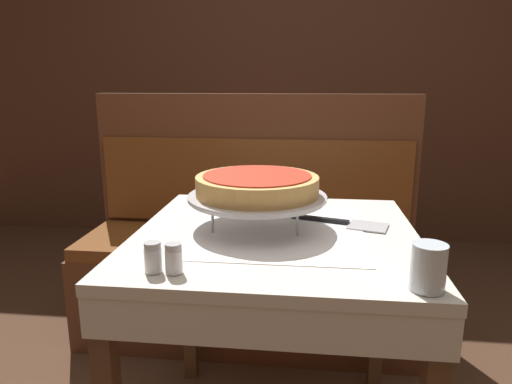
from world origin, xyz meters
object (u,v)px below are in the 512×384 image
dining_table_rear (256,162)px  pizza_server (343,223)px  deep_dish_pizza (257,185)px  pepper_shaker (174,258)px  pizza_pan_stand (257,198)px  condiment_caddy (242,137)px  salt_shaker (153,257)px  booth_bench (251,266)px  water_glass_near (428,267)px  dining_table_front (276,261)px

dining_table_rear → pizza_server: pizza_server is taller
deep_dish_pizza → pepper_shaker: size_ratio=5.18×
pizza_pan_stand → condiment_caddy: (-0.29, 1.72, -0.02)m
salt_shaker → condiment_caddy: size_ratio=0.39×
booth_bench → water_glass_near: (0.51, -1.10, 0.49)m
pepper_shaker → pizza_pan_stand: bearing=67.1°
deep_dish_pizza → water_glass_near: size_ratio=3.62×
pizza_pan_stand → salt_shaker: 0.41m
condiment_caddy → salt_shaker: bearing=-87.4°
deep_dish_pizza → water_glass_near: deep_dish_pizza is taller
pepper_shaker → dining_table_rear: bearing=91.3°
dining_table_rear → water_glass_near: (0.60, -2.08, 0.15)m
booth_bench → deep_dish_pizza: 0.93m
booth_bench → water_glass_near: bearing=-65.2°
dining_table_front → condiment_caddy: size_ratio=4.53×
pizza_pan_stand → water_glass_near: 0.55m
pizza_pan_stand → booth_bench: bearing=98.8°
dining_table_front → deep_dish_pizza: (-0.06, 0.03, 0.22)m
dining_table_front → pizza_pan_stand: size_ratio=1.98×
booth_bench → pepper_shaker: size_ratio=22.59×
water_glass_near → salt_shaker: size_ratio=1.41×
deep_dish_pizza → pepper_shaker: deep_dish_pizza is taller
dining_table_rear → pizza_pan_stand: pizza_pan_stand is taller
water_glass_near → pepper_shaker: (-0.55, 0.02, -0.02)m
pizza_pan_stand → pizza_server: pizza_pan_stand is taller
pizza_server → pepper_shaker: size_ratio=4.30×
deep_dish_pizza → water_glass_near: 0.56m
pepper_shaker → water_glass_near: bearing=-2.6°
dining_table_rear → water_glass_near: size_ratio=7.83×
condiment_caddy → dining_table_rear: bearing=-13.3°
condiment_caddy → dining_table_front: bearing=-78.7°
dining_table_rear → condiment_caddy: 0.19m
pizza_pan_stand → deep_dish_pizza: 0.04m
pizza_pan_stand → condiment_caddy: size_ratio=2.29×
dining_table_front → pizza_pan_stand: (-0.06, 0.03, 0.18)m
dining_table_front → pizza_server: 0.24m
water_glass_near → pizza_server: bearing=107.7°
pizza_server → salt_shaker: size_ratio=4.24×
salt_shaker → dining_table_rear: bearing=90.0°
booth_bench → pepper_shaker: bearing=-92.0°
pizza_server → pepper_shaker: bearing=-134.8°
dining_table_front → water_glass_near: 0.51m
dining_table_rear → water_glass_near: water_glass_near is taller
pizza_server → water_glass_near: bearing=-72.3°
dining_table_front → dining_table_rear: 1.75m
dining_table_rear → booth_bench: (0.09, -0.97, -0.33)m
water_glass_near → pepper_shaker: bearing=177.4°
dining_table_front → booth_bench: 0.85m
pizza_server → booth_bench: bearing=119.1°
salt_shaker → dining_table_front: bearing=51.3°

